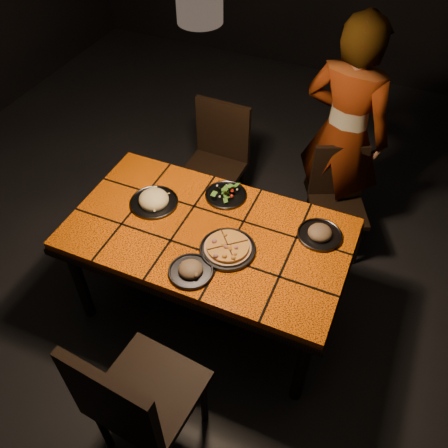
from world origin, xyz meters
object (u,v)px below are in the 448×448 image
at_px(dining_table, 208,240).
at_px(chair_far_left, 217,156).
at_px(chair_near, 134,400).
at_px(chair_far_right, 337,195).
at_px(plate_pasta, 154,200).
at_px(diner, 344,135).
at_px(plate_pizza, 228,248).

distance_m(dining_table, chair_far_left, 0.98).
height_order(chair_near, chair_far_right, chair_near).
bearing_deg(chair_far_left, chair_near, -76.33).
bearing_deg(plate_pasta, diner, 48.64).
height_order(chair_near, diner, diner).
height_order(dining_table, plate_pasta, plate_pasta).
xyz_separation_m(diner, plate_pasta, (-0.90, -1.02, -0.06)).
bearing_deg(chair_near, plate_pizza, -90.22).
bearing_deg(chair_far_right, dining_table, -147.18).
bearing_deg(plate_pizza, chair_far_right, 67.51).
distance_m(dining_table, plate_pizza, 0.21).
distance_m(chair_far_left, chair_far_right, 0.92).
bearing_deg(chair_far_left, dining_table, -68.04).
bearing_deg(dining_table, plate_pasta, 168.66).
bearing_deg(plate_pizza, dining_table, 151.14).
relative_size(diner, plate_pizza, 4.56).
xyz_separation_m(chair_near, plate_pizza, (0.09, 0.88, 0.18)).
xyz_separation_m(diner, plate_pizza, (-0.35, -1.19, -0.07)).
bearing_deg(dining_table, chair_far_left, 110.89).
xyz_separation_m(chair_near, chair_far_left, (-0.42, 1.88, -0.06)).
height_order(chair_near, plate_pasta, chair_near).
relative_size(dining_table, plate_pasta, 5.54).
distance_m(chair_far_left, diner, 0.93).
relative_size(dining_table, chair_far_right, 1.97).
distance_m(chair_near, chair_far_left, 1.93).
bearing_deg(dining_table, chair_near, -85.67).
height_order(chair_near, chair_far_left, chair_near).
height_order(dining_table, chair_far_right, chair_far_right).
relative_size(chair_far_right, plate_pasta, 2.82).
relative_size(chair_far_left, chair_far_right, 1.13).
bearing_deg(diner, dining_table, 76.16).
distance_m(chair_near, plate_pasta, 1.16).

